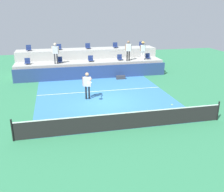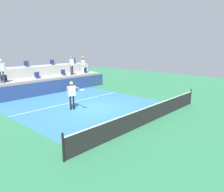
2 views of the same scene
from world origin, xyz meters
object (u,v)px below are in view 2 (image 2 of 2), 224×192
object	(u,v)px
stadium_chair_upper_center	(27,64)
equipment_bag	(73,90)
stadium_chair_upper_right	(53,63)
stadium_chair_upper_far_right	(74,61)
stadium_chair_lower_left	(5,79)
tennis_ball	(163,97)
stadium_chair_lower_right	(64,73)
tennis_player	(72,92)
stadium_chair_lower_far_right	(86,71)
spectator_in_white	(72,63)
spectator_with_hat	(83,63)
stadium_chair_lower_center	(37,76)
spectator_leaning_on_rail	(1,69)

from	to	relation	value
stadium_chair_upper_center	equipment_bag	distance (m)	4.84
stadium_chair_upper_right	stadium_chair_upper_far_right	size ratio (longest dim) A/B	1.00
stadium_chair_lower_left	tennis_ball	size ratio (longest dim) A/B	7.65
stadium_chair_lower_right	tennis_ball	world-z (taller)	stadium_chair_lower_right
tennis_player	equipment_bag	distance (m)	5.70
stadium_chair_lower_far_right	tennis_player	size ratio (longest dim) A/B	0.29
spectator_in_white	spectator_with_hat	xyz separation A→B (m)	(1.36, 0.00, -0.06)
stadium_chair_lower_right	stadium_chair_upper_far_right	world-z (taller)	stadium_chair_upper_far_right
stadium_chair_upper_far_right	spectator_in_white	world-z (taller)	spectator_in_white
stadium_chair_upper_center	stadium_chair_lower_far_right	bearing A→B (deg)	-18.64
stadium_chair_lower_center	tennis_ball	world-z (taller)	stadium_chair_lower_center
stadium_chair_upper_far_right	equipment_bag	bearing A→B (deg)	-129.66
stadium_chair_lower_far_right	spectator_leaning_on_rail	size ratio (longest dim) A/B	0.30
stadium_chair_lower_far_right	tennis_player	world-z (taller)	tennis_player
stadium_chair_lower_center	spectator_leaning_on_rail	xyz separation A→B (m)	(-3.00, -0.38, 0.85)
tennis_player	tennis_ball	xyz separation A→B (m)	(4.07, -4.04, -0.35)
spectator_in_white	spectator_with_hat	size ratio (longest dim) A/B	1.06
stadium_chair_lower_right	stadium_chair_upper_center	world-z (taller)	stadium_chair_upper_center
stadium_chair_upper_center	stadium_chair_lower_right	bearing A→B (deg)	-34.33
stadium_chair_lower_center	stadium_chair_lower_left	bearing A→B (deg)	180.00
stadium_chair_lower_right	tennis_ball	size ratio (longest dim) A/B	7.65
tennis_player	spectator_leaning_on_rail	bearing A→B (deg)	107.18
stadium_chair_lower_left	stadium_chair_upper_far_right	world-z (taller)	stadium_chair_upper_far_right
stadium_chair_upper_far_right	tennis_ball	world-z (taller)	stadium_chair_upper_far_right
stadium_chair_lower_left	stadium_chair_upper_center	bearing A→B (deg)	33.61
stadium_chair_lower_far_right	stadium_chair_upper_center	bearing A→B (deg)	161.36
stadium_chair_upper_far_right	spectator_with_hat	distance (m)	2.28
stadium_chair_lower_center	stadium_chair_lower_far_right	size ratio (longest dim) A/B	1.00
stadium_chair_lower_left	stadium_chair_upper_right	size ratio (longest dim) A/B	1.00
stadium_chair_lower_center	tennis_ball	distance (m)	10.82
stadium_chair_lower_left	spectator_leaning_on_rail	size ratio (longest dim) A/B	0.30
spectator_leaning_on_rail	stadium_chair_upper_right	bearing A→B (deg)	21.06
tennis_ball	stadium_chair_upper_right	bearing A→B (deg)	91.16
stadium_chair_upper_far_right	equipment_bag	world-z (taller)	stadium_chair_upper_far_right
stadium_chair_lower_far_right	stadium_chair_lower_left	bearing A→B (deg)	180.00
tennis_ball	stadium_chair_lower_right	bearing A→B (deg)	91.45
stadium_chair_lower_left	tennis_ball	world-z (taller)	stadium_chair_lower_left
tennis_player	spectator_in_white	size ratio (longest dim) A/B	1.02
stadium_chair_upper_right	spectator_with_hat	bearing A→B (deg)	-47.26
stadium_chair_upper_right	spectator_leaning_on_rail	size ratio (longest dim) A/B	0.30
stadium_chair_upper_center	spectator_leaning_on_rail	distance (m)	3.73
spectator_in_white	tennis_ball	world-z (taller)	spectator_in_white
stadium_chair_lower_far_right	stadium_chair_upper_far_right	distance (m)	1.99
tennis_player	stadium_chair_lower_far_right	bearing A→B (deg)	44.31
tennis_ball	stadium_chair_lower_left	bearing A→B (deg)	118.35
stadium_chair_lower_center	stadium_chair_lower_far_right	bearing A→B (deg)	0.00
stadium_chair_lower_center	tennis_ball	size ratio (longest dim) A/B	7.65
stadium_chair_lower_center	stadium_chair_upper_center	xyz separation A→B (m)	(0.02, 1.80, 0.85)
tennis_player	spectator_with_hat	distance (m)	8.43
stadium_chair_lower_right	equipment_bag	xyz separation A→B (m)	(-0.39, -1.89, -1.31)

